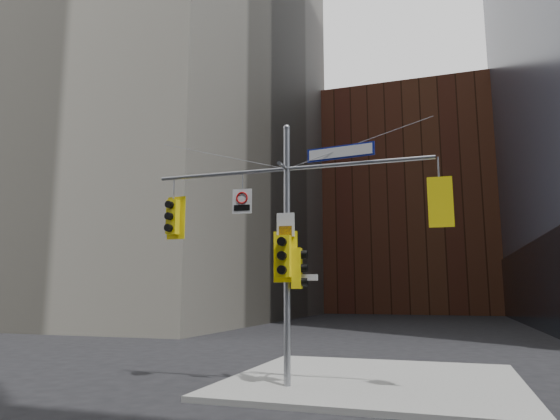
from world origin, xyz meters
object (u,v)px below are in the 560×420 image
Objects in this scene: traffic_light_pole_side at (299,268)px; street_sign_blade at (340,152)px; signal_assembly at (287,225)px; traffic_light_west_arm at (173,217)px; traffic_light_east_arm at (440,203)px; regulatory_sign_arm at (242,200)px; traffic_light_pole_front at (284,256)px.

traffic_light_pole_side is 0.57× the size of street_sign_blade.
signal_assembly reaches higher than traffic_light_west_arm.
regulatory_sign_arm reaches higher than traffic_light_east_arm.
traffic_light_east_arm is 0.67× the size of street_sign_blade.
regulatory_sign_arm is at bearing 84.66° from traffic_light_pole_side.
regulatory_sign_arm is at bearing -172.18° from street_sign_blade.
traffic_light_west_arm is at bearing -172.76° from street_sign_blade.
street_sign_blade reaches higher than traffic_light_west_arm.
traffic_light_west_arm is 0.68× the size of street_sign_blade.
traffic_light_pole_side is 0.53m from traffic_light_pole_front.
traffic_light_east_arm is 2.97m from street_sign_blade.
street_sign_blade is (1.20, -0.01, 3.13)m from traffic_light_pole_side.
signal_assembly reaches higher than street_sign_blade.
traffic_light_west_arm is at bearing -3.31° from traffic_light_east_arm.
street_sign_blade is (1.53, 0.27, 2.82)m from traffic_light_pole_front.
signal_assembly is 1.54m from regulatory_sign_arm.
regulatory_sign_arm reaches higher than traffic_light_pole_front.
traffic_light_pole_front is at bearing 0.55° from traffic_light_east_arm.
regulatory_sign_arm is at bearing 165.48° from traffic_light_pole_front.
traffic_light_pole_side is at bearing 2.15° from signal_assembly.
traffic_light_pole_front is (-0.00, -0.27, -0.88)m from signal_assembly.
traffic_light_west_arm is 4.22m from traffic_light_pole_side.
regulatory_sign_arm is (-1.66, -0.03, 1.96)m from traffic_light_pole_side.
regulatory_sign_arm is (-1.34, 0.25, 1.64)m from traffic_light_pole_front.
street_sign_blade is (1.53, 0.00, 1.93)m from signal_assembly.
traffic_light_pole_front is 2.13m from regulatory_sign_arm.
traffic_light_pole_front is (-4.06, -0.27, -1.27)m from traffic_light_east_arm.
traffic_light_east_arm is at bearing 4.66° from traffic_light_west_arm.
traffic_light_pole_side is at bearing 36.40° from traffic_light_pole_front.
signal_assembly is 3.61m from traffic_light_west_arm.
street_sign_blade is at bearing -3.28° from traffic_light_east_arm.
signal_assembly is at bearing 4.54° from traffic_light_west_arm.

